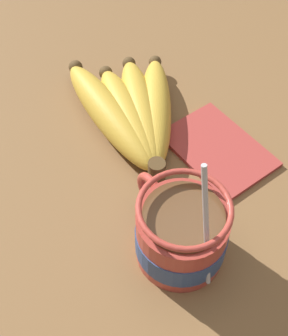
{
  "coord_description": "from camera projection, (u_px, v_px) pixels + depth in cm",
  "views": [
    {
      "loc": [
        -22.75,
        19.62,
        47.96
      ],
      "look_at": [
        4.24,
        2.34,
        6.95
      ],
      "focal_mm": 50.0,
      "sensor_mm": 36.0,
      "label": 1
    }
  ],
  "objects": [
    {
      "name": "banana_bunch",
      "position": [
        132.0,
        113.0,
        0.6
      ],
      "size": [
        23.88,
        14.85,
        4.4
      ],
      "color": "#4C381E",
      "rests_on": "table"
    },
    {
      "name": "table",
      "position": [
        180.0,
        212.0,
        0.55
      ],
      "size": [
        114.21,
        114.21,
        3.06
      ],
      "color": "brown",
      "rests_on": "ground"
    },
    {
      "name": "napkin",
      "position": [
        218.0,
        149.0,
        0.58
      ],
      "size": [
        13.84,
        10.19,
        0.6
      ],
      "color": "#A33833",
      "rests_on": "table"
    },
    {
      "name": "coffee_mug",
      "position": [
        181.0,
        233.0,
        0.47
      ],
      "size": [
        13.01,
        9.38,
        16.77
      ],
      "color": "#B23D33",
      "rests_on": "table"
    }
  ]
}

